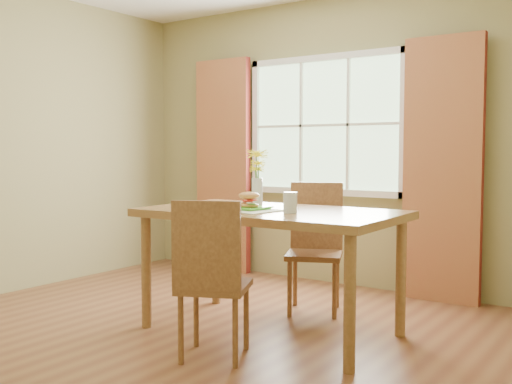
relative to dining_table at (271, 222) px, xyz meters
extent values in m
cube|color=brown|center=(-0.45, -0.26, -0.78)|extent=(4.20, 3.80, 0.02)
cube|color=#8F8756|center=(-0.45, 1.65, 0.58)|extent=(4.20, 0.02, 2.70)
cube|color=#8F8756|center=(-2.56, -0.26, 0.58)|extent=(0.02, 3.80, 2.70)
cube|color=#A0CA98|center=(-0.45, 1.62, 0.73)|extent=(1.50, 0.02, 1.20)
cube|color=white|center=(-0.45, 1.59, 1.36)|extent=(1.62, 0.04, 0.06)
cube|color=white|center=(-0.45, 1.59, 0.10)|extent=(1.62, 0.04, 0.06)
cube|color=white|center=(-1.23, 1.59, 0.73)|extent=(0.06, 0.04, 1.32)
cube|color=white|center=(0.33, 1.59, 0.73)|extent=(0.06, 0.04, 1.32)
cube|color=white|center=(-0.45, 1.60, 0.73)|extent=(1.50, 0.03, 0.02)
cube|color=maroon|center=(-1.60, 1.52, 0.33)|extent=(0.65, 0.08, 2.20)
cube|color=maroon|center=(0.70, 1.52, 0.33)|extent=(0.65, 0.08, 2.20)
cube|color=brown|center=(0.00, 0.00, 0.06)|extent=(1.77, 1.01, 0.05)
cylinder|color=brown|center=(-0.78, -0.42, -0.37)|extent=(0.07, 0.07, 0.80)
cylinder|color=brown|center=(0.80, -0.39, -0.37)|extent=(0.07, 0.07, 0.80)
cylinder|color=brown|center=(-0.80, 0.39, -0.37)|extent=(0.07, 0.07, 0.80)
cylinder|color=brown|center=(0.78, 0.42, -0.37)|extent=(0.07, 0.07, 0.80)
cube|color=brown|center=(0.00, -0.62, -0.33)|extent=(0.54, 0.54, 0.04)
cube|color=brown|center=(0.08, -0.79, -0.05)|extent=(0.38, 0.20, 0.52)
cylinder|color=brown|center=(-0.08, -0.84, -0.56)|extent=(0.03, 0.03, 0.42)
cylinder|color=brown|center=(0.22, -0.70, -0.56)|extent=(0.03, 0.03, 0.42)
cylinder|color=brown|center=(-0.22, -0.54, -0.56)|extent=(0.03, 0.03, 0.42)
cylinder|color=brown|center=(0.08, -0.40, -0.56)|extent=(0.03, 0.03, 0.42)
cube|color=brown|center=(0.00, 0.62, -0.32)|extent=(0.55, 0.55, 0.04)
cube|color=brown|center=(-0.08, 0.79, -0.03)|extent=(0.40, 0.20, 0.54)
cylinder|color=brown|center=(-0.09, 0.40, -0.55)|extent=(0.04, 0.04, 0.43)
cylinder|color=brown|center=(0.22, 0.53, -0.55)|extent=(0.04, 0.04, 0.43)
cylinder|color=brown|center=(-0.22, 0.71, -0.55)|extent=(0.04, 0.04, 0.43)
cylinder|color=brown|center=(0.09, 0.84, -0.55)|extent=(0.04, 0.04, 0.43)
cube|color=beige|center=(-0.11, -0.15, 0.09)|extent=(0.49, 0.38, 0.01)
cube|color=#59D234|center=(-0.10, -0.10, 0.10)|extent=(0.26, 0.26, 0.01)
ellipsoid|color=#E4984D|center=(-0.08, -0.15, 0.13)|extent=(0.17, 0.14, 0.04)
ellipsoid|color=#4C8C2D|center=(-0.04, -0.17, 0.14)|extent=(0.08, 0.06, 0.01)
cylinder|color=red|center=(-0.08, -0.15, 0.16)|extent=(0.08, 0.08, 0.01)
cylinder|color=red|center=(-0.06, -0.14, 0.16)|extent=(0.07, 0.07, 0.01)
ellipsoid|color=#E4984D|center=(-0.08, -0.15, 0.19)|extent=(0.17, 0.14, 0.05)
cylinder|color=silver|center=(0.22, -0.11, 0.16)|extent=(0.09, 0.09, 0.14)
cylinder|color=silver|center=(0.22, -0.11, 0.15)|extent=(0.08, 0.08, 0.11)
cylinder|color=silver|center=(-0.27, 0.23, 0.19)|extent=(0.08, 0.08, 0.20)
cylinder|color=silver|center=(-0.27, 0.23, 0.14)|extent=(0.07, 0.07, 0.10)
cylinder|color=#3D7028|center=(-0.27, 0.23, 0.28)|extent=(0.01, 0.01, 0.38)
cylinder|color=#3D7028|center=(-0.26, 0.22, 0.25)|extent=(0.01, 0.01, 0.31)
cylinder|color=#3D7028|center=(-0.28, 0.24, 0.22)|extent=(0.01, 0.01, 0.27)
camera|label=1|loc=(2.26, -3.43, 0.50)|focal=42.00mm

